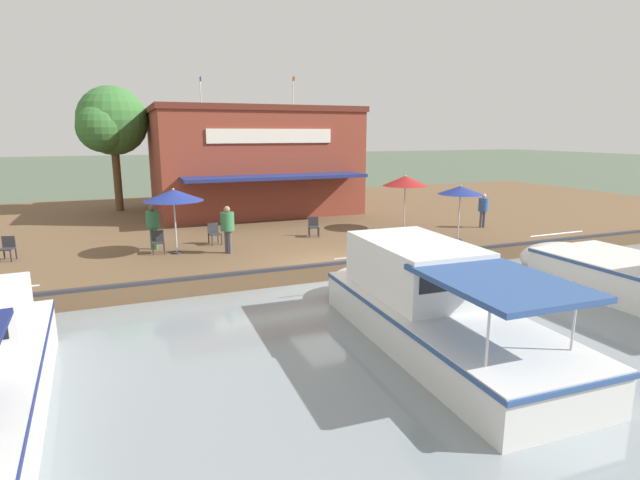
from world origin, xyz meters
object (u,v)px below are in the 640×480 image
(motorboat_nearest_quay, at_px, (422,301))
(patio_umbrella_far_corner, at_px, (405,181))
(patio_umbrella_by_entrance, at_px, (174,195))
(person_near_entrance, at_px, (227,223))
(cafe_chair_under_first_umbrella, at_px, (214,233))
(motorboat_distant_upstream, at_px, (640,278))
(waterfront_restaurant, at_px, (250,159))
(patio_umbrella_mid_patio_right, at_px, (461,190))
(tree_upstream_bank, at_px, (110,123))
(cafe_chair_mid_patio, at_px, (314,226))
(cafe_chair_far_corner_seat, at_px, (7,247))
(person_mid_patio, at_px, (483,207))
(cafe_chair_back_row_seat, at_px, (158,241))
(person_at_quay_edge, at_px, (153,222))

(motorboat_nearest_quay, bearing_deg, patio_umbrella_far_corner, 150.78)
(patio_umbrella_by_entrance, distance_m, person_near_entrance, 2.20)
(cafe_chair_under_first_umbrella, relative_size, motorboat_distant_upstream, 0.10)
(waterfront_restaurant, distance_m, patio_umbrella_mid_patio_right, 13.32)
(patio_umbrella_far_corner, relative_size, cafe_chair_under_first_umbrella, 2.97)
(tree_upstream_bank, bearing_deg, cafe_chair_under_first_umbrella, 18.22)
(cafe_chair_mid_patio, relative_size, cafe_chair_far_corner_seat, 1.00)
(cafe_chair_mid_patio, relative_size, person_mid_patio, 0.52)
(cafe_chair_under_first_umbrella, xyz_separation_m, person_near_entrance, (1.76, 0.20, 0.66))
(cafe_chair_under_first_umbrella, distance_m, motorboat_distant_upstream, 14.99)
(waterfront_restaurant, xyz_separation_m, patio_umbrella_far_corner, (8.87, 5.05, -0.66))
(cafe_chair_under_first_umbrella, bearing_deg, waterfront_restaurant, 156.58)
(waterfront_restaurant, distance_m, cafe_chair_mid_patio, 9.23)
(cafe_chair_under_first_umbrella, relative_size, motorboat_nearest_quay, 0.09)
(cafe_chair_mid_patio, bearing_deg, waterfront_restaurant, -176.89)
(cafe_chair_back_row_seat, height_order, motorboat_nearest_quay, motorboat_nearest_quay)
(patio_umbrella_mid_patio_right, height_order, patio_umbrella_by_entrance, patio_umbrella_by_entrance)
(person_at_quay_edge, xyz_separation_m, person_mid_patio, (1.10, 14.89, -0.08))
(motorboat_distant_upstream, height_order, tree_upstream_bank, tree_upstream_bank)
(patio_umbrella_far_corner, xyz_separation_m, person_near_entrance, (1.71, -8.68, -1.12))
(cafe_chair_under_first_umbrella, bearing_deg, cafe_chair_far_corner_seat, -90.88)
(patio_umbrella_mid_patio_right, bearing_deg, waterfront_restaurant, -154.20)
(patio_umbrella_by_entrance, distance_m, tree_upstream_bank, 12.52)
(person_at_quay_edge, bearing_deg, cafe_chair_back_row_seat, 7.42)
(patio_umbrella_mid_patio_right, bearing_deg, patio_umbrella_far_corner, -166.68)
(patio_umbrella_by_entrance, xyz_separation_m, person_at_quay_edge, (-1.04, -0.73, -1.11))
(cafe_chair_back_row_seat, xyz_separation_m, motorboat_distant_upstream, (9.32, 13.30, -0.38))
(person_near_entrance, bearing_deg, cafe_chair_under_first_umbrella, -173.56)
(tree_upstream_bank, bearing_deg, person_near_entrance, 16.66)
(cafe_chair_back_row_seat, height_order, tree_upstream_bank, tree_upstream_bank)
(cafe_chair_back_row_seat, xyz_separation_m, person_near_entrance, (0.97, 2.44, 0.66))
(person_near_entrance, distance_m, motorboat_distant_upstream, 13.74)
(patio_umbrella_by_entrance, xyz_separation_m, person_near_entrance, (0.68, 1.80, -1.06))
(cafe_chair_far_corner_seat, distance_m, motorboat_nearest_quay, 14.61)
(waterfront_restaurant, distance_m, motorboat_nearest_quay, 18.96)
(patio_umbrella_mid_patio_right, bearing_deg, patio_umbrella_by_entrance, -100.45)
(tree_upstream_bank, bearing_deg, person_mid_patio, 53.15)
(person_mid_patio, xyz_separation_m, motorboat_distant_upstream, (8.97, -1.48, -0.91))
(waterfront_restaurant, bearing_deg, cafe_chair_mid_patio, 3.11)
(waterfront_restaurant, xyz_separation_m, cafe_chair_far_corner_seat, (8.71, -11.09, -2.44))
(person_at_quay_edge, bearing_deg, patio_umbrella_by_entrance, 35.17)
(waterfront_restaurant, bearing_deg, motorboat_distant_upstream, 20.93)
(cafe_chair_mid_patio, xyz_separation_m, tree_upstream_bank, (-11.03, -7.92, 4.50))
(cafe_chair_mid_patio, xyz_separation_m, person_mid_patio, (1.07, 8.24, 0.53))
(patio_umbrella_by_entrance, bearing_deg, cafe_chair_back_row_seat, -114.19)
(patio_umbrella_far_corner, relative_size, person_near_entrance, 1.41)
(cafe_chair_mid_patio, height_order, motorboat_nearest_quay, motorboat_nearest_quay)
(patio_umbrella_by_entrance, distance_m, person_at_quay_edge, 1.69)
(cafe_chair_far_corner_seat, xyz_separation_m, tree_upstream_bank, (-10.86, 3.65, 4.50))
(cafe_chair_far_corner_seat, xyz_separation_m, person_at_quay_edge, (0.14, 4.92, 0.61))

